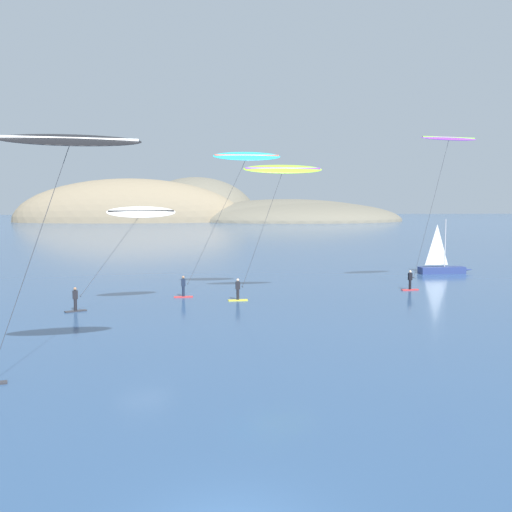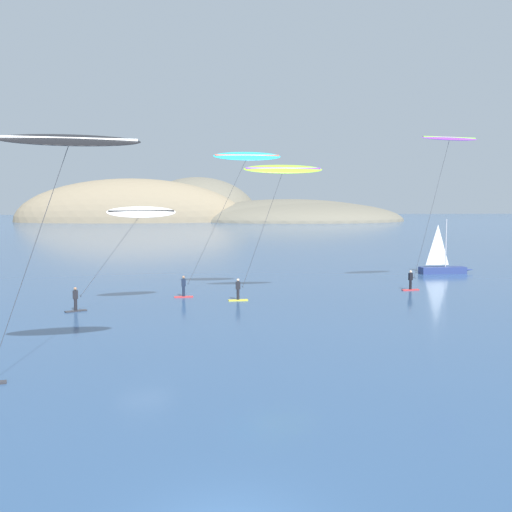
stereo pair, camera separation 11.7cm
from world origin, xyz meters
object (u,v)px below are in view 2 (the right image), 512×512
kitesurfer_purple (446,150)px  kitesurfer_white (136,220)px  kitesurfer_black (64,155)px  sailboat_near (445,267)px  kitesurfer_lime (279,180)px  kitesurfer_cyan (242,167)px

kitesurfer_purple → kitesurfer_white: bearing=-163.6°
kitesurfer_purple → kitesurfer_black: bearing=-136.3°
sailboat_near → kitesurfer_white: size_ratio=0.76×
kitesurfer_white → kitesurfer_lime: bearing=14.4°
kitesurfer_black → kitesurfer_lime: bearing=60.4°
kitesurfer_purple → kitesurfer_cyan: bearing=-171.3°
sailboat_near → kitesurfer_purple: size_ratio=0.45×
kitesurfer_white → kitesurfer_cyan: bearing=31.4°
sailboat_near → kitesurfer_lime: (-19.57, -15.78, 8.63)m
kitesurfer_black → kitesurfer_cyan: bearing=68.3°
kitesurfer_cyan → kitesurfer_lime: kitesurfer_cyan is taller
kitesurfer_purple → kitesurfer_cyan: (-17.75, -2.71, -1.63)m
sailboat_near → kitesurfer_cyan: (-22.29, -13.67, 9.71)m
kitesurfer_white → kitesurfer_black: 18.50m
kitesurfer_white → kitesurfer_black: (-1.21, -18.15, 3.38)m
sailboat_near → kitesurfer_purple: kitesurfer_purple is taller
kitesurfer_purple → kitesurfer_black: (-26.88, -25.70, -2.28)m
kitesurfer_white → kitesurfer_purple: bearing=16.4°
kitesurfer_purple → kitesurfer_cyan: size_ratio=1.14×
kitesurfer_purple → kitesurfer_lime: 16.01m
sailboat_near → kitesurfer_black: 49.13m
sailboat_near → kitesurfer_cyan: bearing=-148.5°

